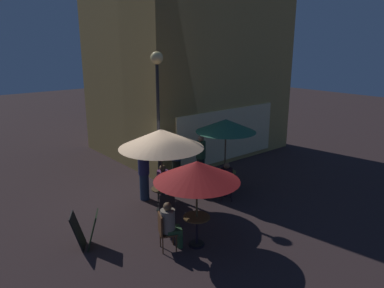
{
  "coord_description": "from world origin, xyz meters",
  "views": [
    {
      "loc": [
        -5.31,
        -8.86,
        4.86
      ],
      "look_at": [
        1.24,
        -1.01,
        2.0
      ],
      "focal_mm": 33.72,
      "sensor_mm": 36.0,
      "label": 1
    }
  ],
  "objects_px": {
    "patron_standing_4": "(176,163)",
    "patio_umbrella_0": "(161,139)",
    "patron_seated_1": "(226,178)",
    "patron_standing_3": "(144,174)",
    "patio_umbrella_1": "(226,126)",
    "patron_seated_0": "(163,181)",
    "cafe_table_2": "(197,225)",
    "patio_umbrella_2": "(197,171)",
    "cafe_chair_1": "(163,184)",
    "street_lamp_near_corner": "(158,90)",
    "cafe_chair_3": "(164,229)",
    "patron_seated_2": "(170,223)",
    "cafe_chair_2": "(226,185)",
    "cafe_table_1": "(225,177)",
    "cafe_table_0": "(163,195)",
    "cafe_chair_0": "(167,205)",
    "menu_sandwich_board": "(85,230)",
    "patron_standing_5": "(201,159)"
  },
  "relations": [
    {
      "from": "cafe_table_2",
      "to": "patron_seated_2",
      "type": "relative_size",
      "value": 0.63
    },
    {
      "from": "patio_umbrella_0",
      "to": "cafe_chair_0",
      "type": "distance_m",
      "value": 1.89
    },
    {
      "from": "cafe_table_1",
      "to": "cafe_chair_3",
      "type": "height_order",
      "value": "cafe_chair_3"
    },
    {
      "from": "patio_umbrella_1",
      "to": "patron_standing_5",
      "type": "relative_size",
      "value": 1.45
    },
    {
      "from": "street_lamp_near_corner",
      "to": "menu_sandwich_board",
      "type": "distance_m",
      "value": 4.72
    },
    {
      "from": "cafe_table_2",
      "to": "cafe_chair_0",
      "type": "bearing_deg",
      "value": 86.79
    },
    {
      "from": "menu_sandwich_board",
      "to": "patron_standing_3",
      "type": "height_order",
      "value": "patron_standing_3"
    },
    {
      "from": "patio_umbrella_1",
      "to": "cafe_chair_2",
      "type": "height_order",
      "value": "patio_umbrella_1"
    },
    {
      "from": "patio_umbrella_2",
      "to": "cafe_chair_1",
      "type": "relative_size",
      "value": 2.47
    },
    {
      "from": "cafe_table_2",
      "to": "street_lamp_near_corner",
      "type": "bearing_deg",
      "value": 70.55
    },
    {
      "from": "patron_seated_0",
      "to": "patron_standing_3",
      "type": "height_order",
      "value": "patron_standing_3"
    },
    {
      "from": "patio_umbrella_0",
      "to": "cafe_chair_1",
      "type": "relative_size",
      "value": 2.82
    },
    {
      "from": "patron_standing_4",
      "to": "street_lamp_near_corner",
      "type": "bearing_deg",
      "value": 177.93
    },
    {
      "from": "patio_umbrella_1",
      "to": "patron_standing_4",
      "type": "bearing_deg",
      "value": 127.39
    },
    {
      "from": "cafe_table_2",
      "to": "patio_umbrella_1",
      "type": "height_order",
      "value": "patio_umbrella_1"
    },
    {
      "from": "patron_seated_1",
      "to": "patron_standing_3",
      "type": "xyz_separation_m",
      "value": [
        -2.02,
        1.67,
        0.15
      ]
    },
    {
      "from": "patio_umbrella_1",
      "to": "patron_seated_0",
      "type": "height_order",
      "value": "patio_umbrella_1"
    },
    {
      "from": "street_lamp_near_corner",
      "to": "patron_seated_0",
      "type": "xyz_separation_m",
      "value": [
        -0.26,
        -0.54,
        -2.79
      ]
    },
    {
      "from": "patron_standing_4",
      "to": "cafe_table_0",
      "type": "bearing_deg",
      "value": -151.77
    },
    {
      "from": "street_lamp_near_corner",
      "to": "menu_sandwich_board",
      "type": "bearing_deg",
      "value": -154.98
    },
    {
      "from": "cafe_table_1",
      "to": "patron_standing_3",
      "type": "height_order",
      "value": "patron_standing_3"
    },
    {
      "from": "cafe_table_2",
      "to": "cafe_chair_3",
      "type": "height_order",
      "value": "cafe_chair_3"
    },
    {
      "from": "patron_seated_1",
      "to": "street_lamp_near_corner",
      "type": "bearing_deg",
      "value": 79.7
    },
    {
      "from": "patron_standing_3",
      "to": "patron_standing_4",
      "type": "bearing_deg",
      "value": 61.55
    },
    {
      "from": "cafe_table_2",
      "to": "cafe_chair_2",
      "type": "xyz_separation_m",
      "value": [
        2.43,
        1.39,
        0.0
      ]
    },
    {
      "from": "cafe_table_0",
      "to": "cafe_chair_3",
      "type": "bearing_deg",
      "value": -124.36
    },
    {
      "from": "patio_umbrella_0",
      "to": "patron_standing_3",
      "type": "distance_m",
      "value": 1.72
    },
    {
      "from": "cafe_table_2",
      "to": "patio_umbrella_2",
      "type": "relative_size",
      "value": 0.35
    },
    {
      "from": "cafe_table_0",
      "to": "cafe_chair_3",
      "type": "xyz_separation_m",
      "value": [
        -1.23,
        -1.79,
        0.07
      ]
    },
    {
      "from": "cafe_chair_1",
      "to": "patron_seated_0",
      "type": "distance_m",
      "value": 0.21
    },
    {
      "from": "street_lamp_near_corner",
      "to": "patio_umbrella_2",
      "type": "height_order",
      "value": "street_lamp_near_corner"
    },
    {
      "from": "cafe_table_0",
      "to": "cafe_chair_0",
      "type": "xyz_separation_m",
      "value": [
        -0.41,
        -0.77,
        0.06
      ]
    },
    {
      "from": "cafe_table_0",
      "to": "patio_umbrella_2",
      "type": "distance_m",
      "value": 2.62
    },
    {
      "from": "patron_standing_4",
      "to": "patio_umbrella_0",
      "type": "bearing_deg",
      "value": -151.77
    },
    {
      "from": "patio_umbrella_1",
      "to": "street_lamp_near_corner",
      "type": "bearing_deg",
      "value": 146.4
    },
    {
      "from": "street_lamp_near_corner",
      "to": "patron_standing_3",
      "type": "distance_m",
      "value": 2.69
    },
    {
      "from": "patron_seated_0",
      "to": "patron_standing_3",
      "type": "bearing_deg",
      "value": -107.64
    },
    {
      "from": "street_lamp_near_corner",
      "to": "cafe_table_0",
      "type": "bearing_deg",
      "value": -121.27
    },
    {
      "from": "patron_seated_1",
      "to": "patron_seated_2",
      "type": "xyz_separation_m",
      "value": [
        -3.13,
        -1.22,
        -0.01
      ]
    },
    {
      "from": "patron_seated_2",
      "to": "patron_standing_3",
      "type": "distance_m",
      "value": 3.1
    },
    {
      "from": "cafe_table_2",
      "to": "patio_umbrella_2",
      "type": "height_order",
      "value": "patio_umbrella_2"
    },
    {
      "from": "cafe_table_0",
      "to": "cafe_table_1",
      "type": "relative_size",
      "value": 0.95
    },
    {
      "from": "cafe_table_0",
      "to": "patron_seated_1",
      "type": "distance_m",
      "value": 2.15
    },
    {
      "from": "patio_umbrella_0",
      "to": "patron_seated_2",
      "type": "distance_m",
      "value": 2.64
    },
    {
      "from": "street_lamp_near_corner",
      "to": "cafe_chair_3",
      "type": "xyz_separation_m",
      "value": [
        -1.87,
        -2.86,
        -2.92
      ]
    },
    {
      "from": "patio_umbrella_2",
      "to": "patron_seated_2",
      "type": "xyz_separation_m",
      "value": [
        -0.61,
        0.28,
        -1.25
      ]
    },
    {
      "from": "patio_umbrella_0",
      "to": "cafe_chair_3",
      "type": "relative_size",
      "value": 2.63
    },
    {
      "from": "patio_umbrella_0",
      "to": "cafe_chair_2",
      "type": "height_order",
      "value": "patio_umbrella_0"
    },
    {
      "from": "cafe_chair_1",
      "to": "patron_seated_2",
      "type": "relative_size",
      "value": 0.72
    },
    {
      "from": "menu_sandwich_board",
      "to": "patron_seated_1",
      "type": "height_order",
      "value": "patron_seated_1"
    }
  ]
}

